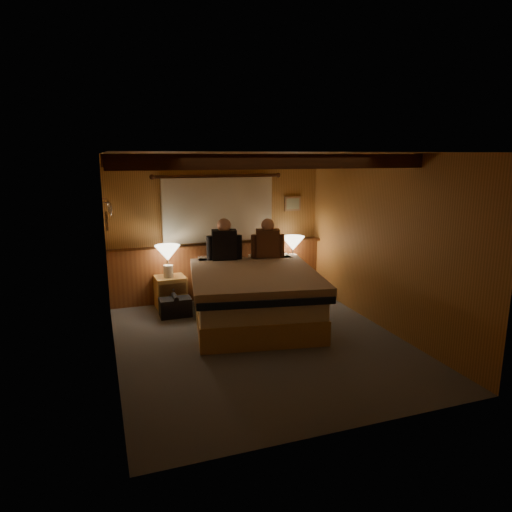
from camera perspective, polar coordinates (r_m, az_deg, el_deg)
name	(u,v)px	position (r m, az deg, el deg)	size (l,w,h in m)	color
floor	(260,342)	(6.05, 0.51, -10.64)	(4.20, 4.20, 0.00)	#4B5159
ceiling	(260,153)	(5.57, 0.55, 12.73)	(4.20, 4.20, 0.00)	tan
wall_back	(218,227)	(7.66, -4.81, 3.60)	(3.60, 3.60, 0.00)	#B88042
wall_left	(109,263)	(5.37, -17.87, -0.79)	(4.20, 4.20, 0.00)	#B88042
wall_right	(383,243)	(6.51, 15.61, 1.61)	(4.20, 4.20, 0.00)	#B88042
wall_front	(347,301)	(3.84, 11.26, -5.56)	(3.60, 3.60, 0.00)	#B88042
wainscot	(219,270)	(7.75, -4.60, -1.70)	(3.60, 0.23, 0.94)	brown
curtain_window	(218,209)	(7.55, -4.72, 5.93)	(2.18, 0.09, 1.11)	#462511
ceiling_beams	(256,161)	(5.71, 0.03, 11.82)	(3.60, 1.65, 0.16)	#462511
coat_rail	(109,206)	(6.85, -17.88, 5.94)	(0.05, 0.55, 0.24)	silver
framed_print	(293,204)	(8.04, 4.59, 6.53)	(0.30, 0.04, 0.25)	#A57A52
bed	(253,295)	(6.64, -0.36, -4.85)	(2.06, 2.51, 0.77)	tan
nightstand_left	(171,292)	(7.39, -10.63, -4.45)	(0.48, 0.44, 0.51)	tan
nightstand_right	(295,280)	(7.97, 4.89, -3.00)	(0.49, 0.45, 0.51)	tan
lamp_left	(168,255)	(7.20, -10.99, 0.13)	(0.39, 0.39, 0.51)	silver
lamp_right	(293,245)	(7.85, 4.65, 1.37)	(0.39, 0.39, 0.51)	silver
person_left	(224,243)	(7.17, -3.99, 1.65)	(0.56, 0.29, 0.68)	black
person_right	(268,242)	(7.33, 1.47, 1.82)	(0.53, 0.31, 0.66)	#4F2F1F
duffel_bag	(175,307)	(7.01, -10.05, -6.27)	(0.47, 0.28, 0.34)	black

